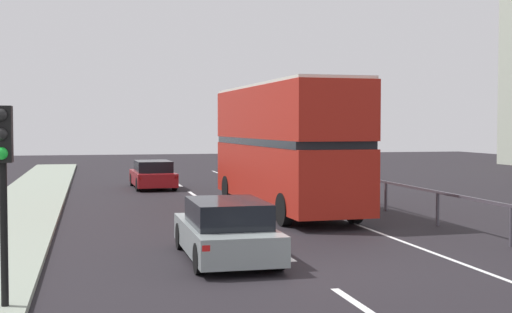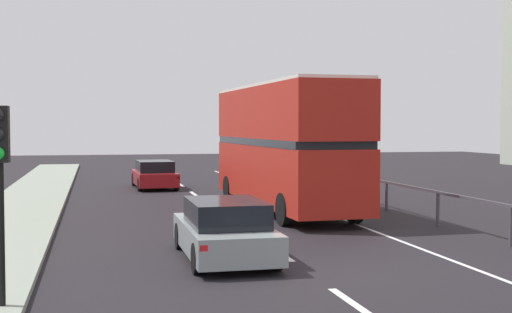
# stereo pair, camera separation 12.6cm
# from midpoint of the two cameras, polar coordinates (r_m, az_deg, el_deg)

# --- Properties ---
(ground_plane) EXTENTS (74.90, 120.00, 0.10)m
(ground_plane) POSITION_cam_midpoint_polar(r_m,az_deg,el_deg) (15.12, 3.67, -9.23)
(ground_plane) COLOR black
(lane_paint_markings) EXTENTS (3.67, 46.00, 0.01)m
(lane_paint_markings) POSITION_cam_midpoint_polar(r_m,az_deg,el_deg) (23.48, 3.03, -4.88)
(lane_paint_markings) COLOR silver
(lane_paint_markings) RESTS_ON ground
(bridge_side_railing) EXTENTS (0.10, 42.00, 1.06)m
(bridge_side_railing) POSITION_cam_midpoint_polar(r_m,az_deg,el_deg) (25.38, 10.35, -2.40)
(bridge_side_railing) COLOR #48434D
(bridge_side_railing) RESTS_ON ground
(double_decker_bus_red) EXTENTS (2.90, 10.51, 4.47)m
(double_decker_bus_red) POSITION_cam_midpoint_polar(r_m,az_deg,el_deg) (24.88, 2.12, 1.05)
(double_decker_bus_red) COLOR #AB1F14
(double_decker_bus_red) RESTS_ON ground
(hatchback_car_near) EXTENTS (1.86, 4.40, 1.36)m
(hatchback_car_near) POSITION_cam_midpoint_polar(r_m,az_deg,el_deg) (15.97, -2.67, -6.02)
(hatchback_car_near) COLOR gray
(hatchback_car_near) RESTS_ON ground
(traffic_signal_pole) EXTENTS (0.30, 0.42, 3.20)m
(traffic_signal_pole) POSITION_cam_midpoint_polar(r_m,az_deg,el_deg) (11.85, -20.15, 0.01)
(traffic_signal_pole) COLOR black
(traffic_signal_pole) RESTS_ON near_sidewalk_kerb
(sedan_car_ahead) EXTENTS (2.00, 4.49, 1.34)m
(sedan_car_ahead) POSITION_cam_midpoint_polar(r_m,az_deg,el_deg) (34.26, -8.47, -1.48)
(sedan_car_ahead) COLOR maroon
(sedan_car_ahead) RESTS_ON ground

